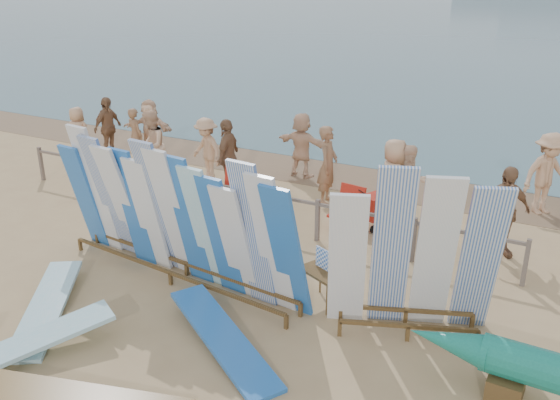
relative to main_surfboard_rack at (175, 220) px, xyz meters
The scene contains 25 objects.
ground 1.32m from the main_surfboard_rack, 149.06° to the right, with size 160.00×160.00×0.00m, color tan.
wet_sand_strip 7.01m from the main_surfboard_rack, 94.21° to the left, with size 40.00×2.60×0.01m, color #7C6046.
fence 2.80m from the main_surfboard_rack, 100.67° to the left, with size 12.08×0.08×0.90m.
main_surfboard_rack is the anchor object (origin of this frame).
side_surfboard_rack 4.13m from the main_surfboard_rack, ahead, with size 2.55×1.53×2.79m.
vendor_table 2.80m from the main_surfboard_rack, 10.59° to the left, with size 0.91×0.80×1.00m.
flat_board_b 3.25m from the main_surfboard_rack, 100.85° to the right, with size 0.56×2.70×0.07m, color #8FD1E6.
flat_board_a 2.55m from the main_surfboard_rack, 122.30° to the right, with size 0.56×2.70×0.07m, color #8FD1E6.
flat_board_d 2.57m from the main_surfboard_rack, 36.36° to the right, with size 0.56×2.70×0.07m, color blue.
beach_chair_left 4.05m from the main_surfboard_rack, 108.20° to the left, with size 0.60×0.62×0.88m.
beach_chair_right 4.03m from the main_surfboard_rack, 62.54° to the left, with size 0.68×0.70×0.94m.
stroller 4.63m from the main_surfboard_rack, 58.99° to the left, with size 0.74×0.86×0.99m.
beachgoer_9 8.44m from the main_surfboard_rack, 50.08° to the left, with size 1.22×0.50×1.89m, color tan.
beachgoer_4 4.59m from the main_surfboard_rack, 111.35° to the left, with size 1.09×0.47×1.87m, color #8C6042.
beachgoer_5 6.24m from the main_surfboard_rack, 95.44° to the left, with size 1.62×0.52×1.74m, color beige.
beachgoer_1 7.45m from the main_surfboard_rack, 136.31° to the left, with size 0.57×0.31×1.57m, color #8C6042.
beachgoer_7 4.83m from the main_surfboard_rack, 80.43° to the left, with size 0.68×0.38×1.88m, color #8C6042.
beachgoer_11 7.75m from the main_surfboard_rack, 132.92° to the left, with size 1.61×0.52×1.73m, color beige.
beachgoer_8 5.39m from the main_surfboard_rack, 58.34° to the left, with size 0.84×0.40×1.73m, color beige.
beachgoer_10 6.18m from the main_surfboard_rack, 37.44° to the left, with size 1.07×0.46×1.82m, color #8C6042.
beachgoer_6 5.16m from the main_surfboard_rack, 61.36° to the left, with size 0.90×0.43×1.84m, color tan.
beachgoer_extra_1 8.16m from the main_surfboard_rack, 141.35° to the left, with size 1.05×0.46×1.80m, color #8C6042.
beachgoer_3 5.42m from the main_surfboard_rack, 119.04° to the left, with size 1.09×0.45×1.69m, color tan.
beachgoer_2 5.65m from the main_surfboard_rack, 133.77° to the left, with size 0.91×0.44×1.87m, color beige.
beachgoer_0 8.47m from the main_surfboard_rack, 146.88° to the left, with size 0.75×0.36×1.53m, color tan.
Camera 1 is at (6.55, -7.16, 5.23)m, focal length 38.00 mm.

